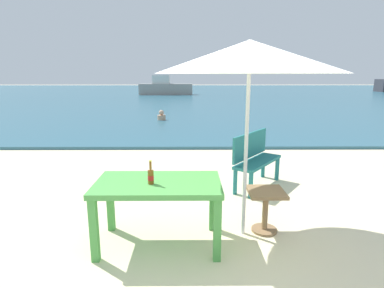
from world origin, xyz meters
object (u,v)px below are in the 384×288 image
Objects in this scene: picnic_table_green at (158,191)px; patio_umbrella at (250,57)px; side_table_wood at (266,205)px; bench_teal_center at (255,156)px; boat_tanker at (165,88)px; swimmer_person at (162,116)px; beer_bottle_amber at (151,176)px.

patio_umbrella is at bearing 13.11° from picnic_table_green.
side_table_wood is (0.28, 0.05, -1.76)m from patio_umbrella.
bench_teal_center is (0.19, 1.64, 0.19)m from side_table_wood.
boat_tanker is at bearing 96.46° from patio_umbrella.
boat_tanker is (-3.45, 24.66, 0.19)m from bench_teal_center.
patio_umbrella is 5.61× the size of swimmer_person.
patio_umbrella is (1.01, 0.24, 1.47)m from picnic_table_green.
picnic_table_green reaches higher than side_table_wood.
side_table_wood reaches higher than swimmer_person.
picnic_table_green is 1.19× the size of bench_teal_center.
patio_umbrella is at bearing -169.49° from side_table_wood.
beer_bottle_amber is 1.69m from patio_umbrella.
beer_bottle_amber is at bearing -85.93° from boat_tanker.
bench_teal_center is (0.47, 1.69, -1.58)m from patio_umbrella.
side_table_wood is (1.29, 0.29, -0.30)m from picnic_table_green.
patio_umbrella is (1.09, 0.30, 1.26)m from beer_bottle_amber.
boat_tanker is (-1.90, 26.65, -0.12)m from beer_bottle_amber.
beer_bottle_amber is at bearing -164.36° from patio_umbrella.
beer_bottle_amber reaches higher than side_table_wood.
beer_bottle_amber is (-0.07, -0.07, 0.20)m from picnic_table_green.
picnic_table_green is 0.23m from beer_bottle_amber.
beer_bottle_amber reaches higher than bench_teal_center.
swimmer_person is (-0.83, 9.63, -0.41)m from picnic_table_green.
picnic_table_green is 5.28× the size of beer_bottle_amber.
side_table_wood is 1.32× the size of swimmer_person.
boat_tanker reaches higher than side_table_wood.
boat_tanker is at bearing 94.07° from beer_bottle_amber.
swimmer_person is at bearing 94.46° from beer_bottle_amber.
beer_bottle_amber is at bearing -165.39° from side_table_wood.
side_table_wood is 0.46× the size of bench_teal_center.
bench_teal_center is 2.87× the size of swimmer_person.
bench_teal_center is at bearing 74.39° from patio_umbrella.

